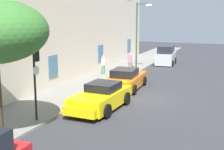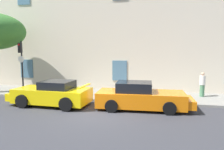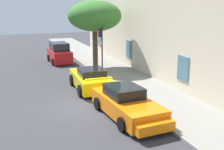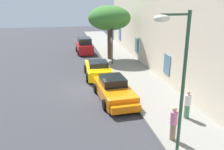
# 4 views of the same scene
# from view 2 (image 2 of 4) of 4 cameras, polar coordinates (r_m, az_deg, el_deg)

# --- Properties ---
(ground_plane) EXTENTS (80.00, 80.00, 0.00)m
(ground_plane) POSITION_cam_2_polar(r_m,az_deg,el_deg) (11.26, -3.67, -9.76)
(ground_plane) COLOR #333338
(sidewalk) EXTENTS (60.00, 3.56, 0.14)m
(sidewalk) POSITION_cam_2_polar(r_m,az_deg,el_deg) (15.11, 0.71, -5.25)
(sidewalk) COLOR gray
(sidewalk) RESTS_ON ground
(building_facade) EXTENTS (39.16, 4.59, 12.88)m
(building_facade) POSITION_cam_2_polar(r_m,az_deg,el_deg) (18.84, 3.25, 16.64)
(building_facade) COLOR beige
(building_facade) RESTS_ON ground
(sportscar_red_lead) EXTENTS (4.66, 2.27, 1.41)m
(sportscar_red_lead) POSITION_cam_2_polar(r_m,az_deg,el_deg) (13.13, -15.71, -4.76)
(sportscar_red_lead) COLOR yellow
(sportscar_red_lead) RESTS_ON ground
(sportscar_yellow_flank) EXTENTS (5.12, 2.35, 1.45)m
(sportscar_yellow_flank) POSITION_cam_2_polar(r_m,az_deg,el_deg) (11.97, 8.19, -5.77)
(sportscar_yellow_flank) COLOR orange
(sportscar_yellow_flank) RESTS_ON ground
(traffic_light) EXTENTS (0.44, 0.36, 3.59)m
(traffic_light) POSITION_cam_2_polar(r_m,az_deg,el_deg) (16.05, -22.44, 4.03)
(traffic_light) COLOR black
(traffic_light) RESTS_ON sidewalk
(pedestrian_strolling) EXTENTS (0.49, 0.49, 1.59)m
(pedestrian_strolling) POSITION_cam_2_polar(r_m,az_deg,el_deg) (15.37, 22.32, -2.23)
(pedestrian_strolling) COLOR #4C7F59
(pedestrian_strolling) RESTS_ON sidewalk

